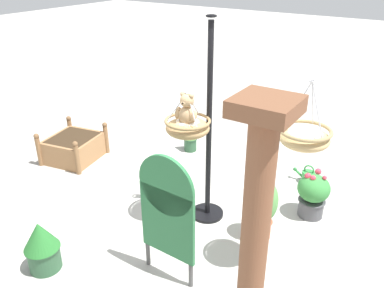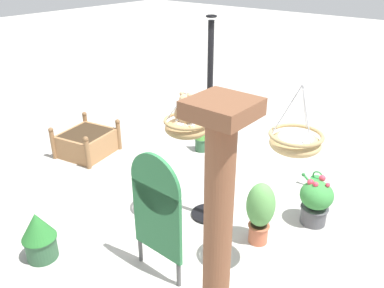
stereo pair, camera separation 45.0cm
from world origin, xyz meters
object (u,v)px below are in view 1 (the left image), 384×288
teddy_bear (187,112)px  potted_plant_flowering_red (313,194)px  hanging_basket_left_high (305,137)px  greenhouse_pillar_left (251,278)px  potted_plant_tall_leafy (190,130)px  display_pole_central (208,160)px  watering_can (307,176)px  wooden_planter_box (74,147)px  potted_plant_bushy_green (263,206)px  display_sign_board (167,209)px  potted_plant_fern_front (42,245)px  hanging_basket_with_teddy (188,127)px

teddy_bear → potted_plant_flowering_red: 2.08m
hanging_basket_left_high → greenhouse_pillar_left: greenhouse_pillar_left is taller
potted_plant_flowering_red → potted_plant_tall_leafy: 2.58m
display_pole_central → hanging_basket_left_high: 1.60m
greenhouse_pillar_left → watering_can: size_ratio=7.23×
wooden_planter_box → potted_plant_bushy_green: potted_plant_bushy_green is taller
teddy_bear → display_sign_board: bearing=112.0°
teddy_bear → greenhouse_pillar_left: (-1.63, 1.63, -0.34)m
teddy_bear → wooden_planter_box: 2.98m
potted_plant_flowering_red → display_pole_central: bearing=32.6°
display_pole_central → watering_can: size_ratio=7.54×
potted_plant_bushy_green → potted_plant_fern_front: bearing=45.2°
potted_plant_flowering_red → potted_plant_tall_leafy: size_ratio=0.85×
hanging_basket_with_teddy → greenhouse_pillar_left: 2.33m
potted_plant_tall_leafy → watering_can: bearing=-177.9°
hanging_basket_left_high → display_sign_board: size_ratio=0.44×
display_pole_central → watering_can: bearing=-118.7°
potted_plant_tall_leafy → watering_can: 2.17m
greenhouse_pillar_left → potted_plant_fern_front: greenhouse_pillar_left is taller
potted_plant_fern_front → potted_plant_flowering_red: bearing=-129.9°
display_sign_board → greenhouse_pillar_left: bearing=150.6°
display_pole_central → display_sign_board: (-0.22, 1.20, 0.04)m
potted_plant_tall_leafy → potted_plant_bushy_green: (-2.09, 1.54, 0.07)m
potted_plant_fern_front → display_sign_board: 1.53m
display_pole_central → potted_plant_bushy_green: size_ratio=3.18×
wooden_planter_box → potted_plant_flowering_red: 4.02m
potted_plant_bushy_green → display_sign_board: size_ratio=0.55×
greenhouse_pillar_left → display_sign_board: greenhouse_pillar_left is taller
greenhouse_pillar_left → wooden_planter_box: bearing=-25.6°
hanging_basket_left_high → potted_plant_bushy_green: bearing=-38.5°
display_sign_board → potted_plant_bushy_green: bearing=-116.9°
hanging_basket_with_teddy → display_sign_board: (-0.37, 0.95, -0.48)m
hanging_basket_left_high → greenhouse_pillar_left: bearing=96.9°
greenhouse_pillar_left → potted_plant_tall_leafy: greenhouse_pillar_left is taller
potted_plant_flowering_red → wooden_planter_box: bearing=8.9°
potted_plant_fern_front → potted_plant_bushy_green: size_ratio=0.74×
potted_plant_fern_front → display_sign_board: bearing=-151.2°
hanging_basket_left_high → potted_plant_flowering_red: bearing=-84.4°
potted_plant_bushy_green → display_sign_board: 1.37m
hanging_basket_left_high → watering_can: 2.59m
display_pole_central → greenhouse_pillar_left: 2.44m
hanging_basket_left_high → potted_plant_fern_front: (2.32, 1.45, -1.35)m
potted_plant_fern_front → potted_plant_tall_leafy: bearing=-85.7°
display_pole_central → potted_plant_bushy_green: display_pole_central is taller
teddy_bear → potted_plant_fern_front: 2.21m
hanging_basket_with_teddy → potted_plant_fern_front: 2.12m
teddy_bear → display_sign_board: (-0.37, 0.92, -0.67)m
display_pole_central → display_sign_board: size_ratio=1.76×
teddy_bear → wooden_planter_box: bearing=-8.9°
display_sign_board → potted_plant_fern_front: bearing=28.8°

